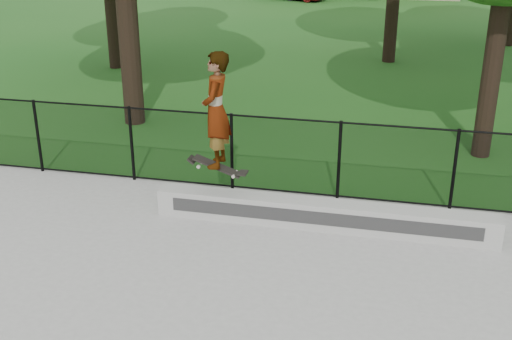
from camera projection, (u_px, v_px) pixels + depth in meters
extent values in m
cube|color=#ACACA7|center=(323.00, 215.00, 10.68)|extent=(5.68, 0.40, 0.46)
cube|color=black|center=(217.00, 166.00, 10.72)|extent=(0.80, 0.23, 0.30)
imported|color=#A9ADDE|center=(216.00, 110.00, 10.35)|extent=(0.51, 0.73, 1.91)
cylinder|color=black|center=(38.00, 136.00, 12.77)|extent=(0.06, 0.06, 1.50)
cylinder|color=black|center=(132.00, 144.00, 12.36)|extent=(0.06, 0.06, 1.50)
cylinder|color=black|center=(232.00, 152.00, 11.95)|extent=(0.06, 0.06, 1.50)
cylinder|color=black|center=(339.00, 161.00, 11.54)|extent=(0.06, 0.06, 1.50)
cylinder|color=black|center=(454.00, 170.00, 11.12)|extent=(0.06, 0.06, 1.50)
cylinder|color=black|center=(341.00, 122.00, 11.26)|extent=(16.00, 0.04, 0.04)
cylinder|color=black|center=(337.00, 196.00, 11.80)|extent=(16.00, 0.04, 0.04)
cube|color=black|center=(339.00, 161.00, 11.54)|extent=(16.00, 0.01, 1.50)
cylinder|color=black|center=(127.00, 18.00, 15.24)|extent=(0.44, 0.44, 5.19)
cylinder|color=black|center=(494.00, 56.00, 13.23)|extent=(0.44, 0.44, 4.40)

